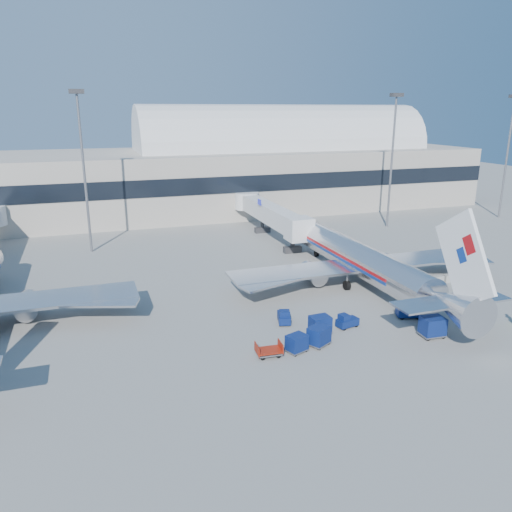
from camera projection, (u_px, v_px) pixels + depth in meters
name	position (u px, v px, depth m)	size (l,w,h in m)	color
ground	(300.00, 309.00, 51.93)	(260.00, 260.00, 0.00)	gray
terminal	(120.00, 177.00, 96.39)	(170.00, 28.15, 21.00)	#B2AA9E
airliner_main	(363.00, 261.00, 58.31)	(32.00, 37.26, 12.07)	silver
jetbridge_near	(267.00, 212.00, 81.16)	(4.40, 27.50, 6.25)	silver
mast_west	(82.00, 149.00, 68.78)	(2.00, 1.20, 22.60)	slate
mast_east	(393.00, 141.00, 84.33)	(2.00, 1.20, 22.60)	slate
mast_far_east	(509.00, 139.00, 92.10)	(2.00, 1.20, 22.60)	slate
barrier_near	(432.00, 280.00, 59.22)	(3.00, 0.55, 0.90)	#9E9E96
barrier_mid	(455.00, 277.00, 60.24)	(3.00, 0.55, 0.90)	#9E9E96
barrier_far	(477.00, 275.00, 61.27)	(3.00, 0.55, 0.90)	#9E9E96
tug_lead	(347.00, 321.00, 47.37)	(2.29, 1.47, 1.38)	#0B1B53
tug_right	(408.00, 311.00, 49.56)	(2.67, 1.91, 1.57)	#0B1B53
tug_left	(284.00, 317.00, 48.28)	(1.69, 2.46, 1.46)	#0B1B53
cart_train_a	(320.00, 324.00, 45.97)	(2.00, 1.58, 1.69)	#0B1B53
cart_train_b	(319.00, 336.00, 43.66)	(2.43, 2.26, 1.72)	#0B1B53
cart_train_c	(297.00, 343.00, 42.48)	(2.10, 1.86, 1.54)	#0B1B53
cart_solo_near	(433.00, 326.00, 45.28)	(2.23, 1.76, 1.88)	#0B1B53
cart_solo_far	(464.00, 304.00, 50.87)	(2.20, 1.84, 1.72)	#0B1B53
cart_open_red	(269.00, 351.00, 41.86)	(2.27, 1.67, 0.58)	slate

